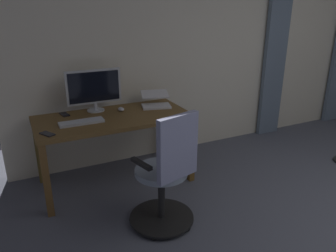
% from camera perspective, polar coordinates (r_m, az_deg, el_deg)
% --- Properties ---
extents(back_room_partition, '(5.84, 0.10, 2.71)m').
position_cam_1_polar(back_room_partition, '(4.50, 11.69, 14.44)').
color(back_room_partition, beige).
rests_on(back_room_partition, ground).
extents(curtain_right_panel, '(0.35, 0.06, 2.47)m').
position_cam_1_polar(curtain_right_panel, '(4.83, 18.40, 12.82)').
color(curtain_right_panel, slate).
rests_on(curtain_right_panel, ground).
extents(desk, '(1.53, 0.75, 0.74)m').
position_cam_1_polar(desk, '(3.35, -9.49, 0.31)').
color(desk, brown).
rests_on(desk, ground).
extents(office_chair, '(0.56, 0.56, 1.03)m').
position_cam_1_polar(office_chair, '(2.69, -0.25, -8.92)').
color(office_chair, black).
rests_on(office_chair, ground).
extents(computer_monitor, '(0.57, 0.18, 0.44)m').
position_cam_1_polar(computer_monitor, '(3.47, -12.84, 6.49)').
color(computer_monitor, '#B7BCC1').
rests_on(computer_monitor, desk).
extents(computer_keyboard, '(0.41, 0.13, 0.02)m').
position_cam_1_polar(computer_keyboard, '(3.17, -14.91, 0.65)').
color(computer_keyboard, '#B7BCC1').
rests_on(computer_keyboard, desk).
extents(laptop, '(0.37, 0.38, 0.15)m').
position_cam_1_polar(laptop, '(3.60, -2.17, 4.30)').
color(laptop, silver).
rests_on(laptop, desk).
extents(computer_mouse, '(0.06, 0.10, 0.04)m').
position_cam_1_polar(computer_mouse, '(3.48, -8.22, 2.95)').
color(computer_mouse, silver).
rests_on(computer_mouse, desk).
extents(cell_phone_by_monitor, '(0.09, 0.15, 0.01)m').
position_cam_1_polar(cell_phone_by_monitor, '(3.48, -17.68, 1.95)').
color(cell_phone_by_monitor, black).
rests_on(cell_phone_by_monitor, desk).
extents(cell_phone_face_up, '(0.13, 0.16, 0.01)m').
position_cam_1_polar(cell_phone_face_up, '(2.99, -20.39, -1.31)').
color(cell_phone_face_up, '#232328').
rests_on(cell_phone_face_up, desk).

